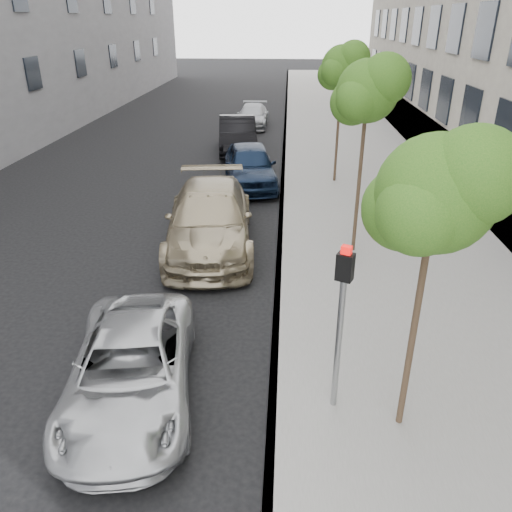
# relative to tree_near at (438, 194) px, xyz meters

# --- Properties ---
(ground) EXTENTS (160.00, 160.00, 0.00)m
(ground) POSITION_rel_tree_near_xyz_m (-3.23, -1.50, -3.93)
(ground) COLOR black
(ground) RESTS_ON ground
(sidewalk) EXTENTS (6.40, 72.00, 0.14)m
(sidewalk) POSITION_rel_tree_near_xyz_m (1.07, 22.50, -3.86)
(sidewalk) COLOR gray
(sidewalk) RESTS_ON ground
(curb) EXTENTS (0.15, 72.00, 0.14)m
(curb) POSITION_rel_tree_near_xyz_m (-2.05, 22.50, -3.86)
(curb) COLOR #9E9B93
(curb) RESTS_ON ground
(tree_near) EXTENTS (1.85, 1.65, 4.71)m
(tree_near) POSITION_rel_tree_near_xyz_m (0.00, 0.00, 0.00)
(tree_near) COLOR #38281C
(tree_near) RESTS_ON sidewalk
(tree_mid) EXTENTS (1.82, 1.62, 5.10)m
(tree_mid) POSITION_rel_tree_near_xyz_m (-0.00, 6.50, 0.41)
(tree_mid) COLOR #38281C
(tree_mid) RESTS_ON sidewalk
(tree_far) EXTENTS (1.80, 1.60, 5.11)m
(tree_far) POSITION_rel_tree_near_xyz_m (-0.00, 13.00, 0.43)
(tree_far) COLOR #38281C
(tree_far) RESTS_ON sidewalk
(signal_pole) EXTENTS (0.29, 0.26, 2.88)m
(signal_pole) POSITION_rel_tree_near_xyz_m (-1.04, 0.33, -1.98)
(signal_pole) COLOR #939699
(signal_pole) RESTS_ON sidewalk
(minivan) EXTENTS (2.66, 4.64, 1.22)m
(minivan) POSITION_rel_tree_near_xyz_m (-4.45, 0.46, -3.32)
(minivan) COLOR #B8BABD
(minivan) RESTS_ON ground
(suv) EXTENTS (2.95, 5.98, 1.67)m
(suv) POSITION_rel_tree_near_xyz_m (-4.04, 6.82, -3.10)
(suv) COLOR tan
(suv) RESTS_ON ground
(sedan_blue) EXTENTS (2.57, 4.89, 1.59)m
(sedan_blue) POSITION_rel_tree_near_xyz_m (-3.33, 12.62, -3.14)
(sedan_blue) COLOR black
(sedan_blue) RESTS_ON ground
(sedan_black) EXTENTS (2.28, 5.12, 1.63)m
(sedan_black) POSITION_rel_tree_near_xyz_m (-4.33, 18.03, -3.12)
(sedan_black) COLOR black
(sedan_black) RESTS_ON ground
(sedan_rear) EXTENTS (1.81, 4.36, 1.26)m
(sedan_rear) POSITION_rel_tree_near_xyz_m (-4.02, 24.16, -3.30)
(sedan_rear) COLOR #9DA0A5
(sedan_rear) RESTS_ON ground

